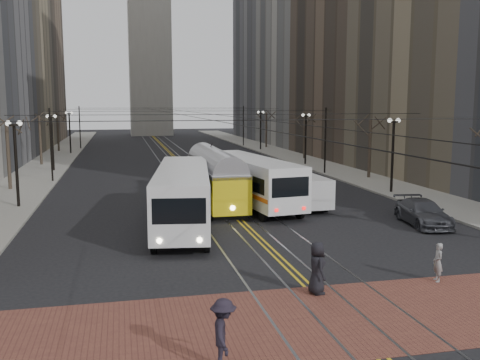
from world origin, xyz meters
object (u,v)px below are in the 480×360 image
transit_bus (183,197)px  sedan_grey (272,170)px  cargo_van (306,192)px  pedestrian_a (317,268)px  streetcar (215,182)px  pedestrian_b (438,262)px  sedan_silver (248,164)px  pedestrian_d (223,333)px  rear_bus (251,182)px  sedan_parked (423,213)px

transit_bus → sedan_grey: (10.36, 17.63, -0.88)m
cargo_van → pedestrian_a: size_ratio=2.58×
streetcar → pedestrian_b: size_ratio=8.27×
sedan_silver → streetcar: bearing=-105.3°
sedan_grey → pedestrian_d: bearing=-100.9°
sedan_silver → rear_bus: bearing=-97.6°
sedan_parked → pedestrian_b: 10.36m
rear_bus → pedestrian_b: (3.39, -17.18, -0.86)m
pedestrian_d → sedan_grey: bearing=-10.8°
cargo_van → sedan_grey: cargo_van is taller
transit_bus → cargo_van: bearing=29.2°
sedan_silver → pedestrian_a: 36.74m
pedestrian_a → pedestrian_d: 6.49m
streetcar → pedestrian_a: (0.53, -18.65, -0.51)m
transit_bus → sedan_parked: bearing=-3.1°
cargo_van → pedestrian_a: (-5.03, -15.36, -0.13)m
pedestrian_b → rear_bus: bearing=-157.7°
rear_bus → pedestrian_b: rear_bus is taller
rear_bus → sedan_grey: size_ratio=2.67×
pedestrian_b → pedestrian_d: size_ratio=0.81×
pedestrian_a → transit_bus: bearing=15.2°
sedan_silver → pedestrian_a: size_ratio=2.07×
pedestrian_a → pedestrian_d: bearing=135.9°
rear_bus → pedestrian_d: bearing=-113.1°
sedan_grey → pedestrian_d: (-11.25, -34.44, 0.15)m
transit_bus → pedestrian_b: (8.69, -11.80, -0.90)m
sedan_grey → pedestrian_d: size_ratio=2.49×
sedan_silver → pedestrian_a: pedestrian_a is taller
sedan_silver → pedestrian_d: pedestrian_d is taller
sedan_parked → pedestrian_b: size_ratio=3.24×
sedan_grey → pedestrian_a: size_ratio=2.41×
streetcar → sedan_silver: (6.65, 17.58, -0.83)m
cargo_van → pedestrian_a: bearing=-110.3°
sedan_grey → pedestrian_b: size_ratio=3.06×
pedestrian_a → sedan_silver: bearing=-10.7°
transit_bus → pedestrian_a: size_ratio=6.87×
sedan_silver → pedestrian_a: (-6.11, -36.23, 0.32)m
sedan_silver → pedestrian_d: (-10.54, -40.98, 0.29)m
pedestrian_d → sedan_parked: bearing=-38.5°
pedestrian_b → pedestrian_d: pedestrian_d is taller
streetcar → pedestrian_b: 19.28m
sedan_grey → pedestrian_d: 36.23m
rear_bus → cargo_van: (3.26, -2.07, -0.53)m
transit_bus → sedan_silver: size_ratio=3.32×
pedestrian_d → sedan_silver: bearing=-7.1°
transit_bus → cargo_van: transit_bus is taller
cargo_van → sedan_parked: size_ratio=1.01×
pedestrian_a → pedestrian_b: bearing=-88.4°
cargo_van → pedestrian_b: 15.11m
rear_bus → pedestrian_a: bearing=-103.3°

